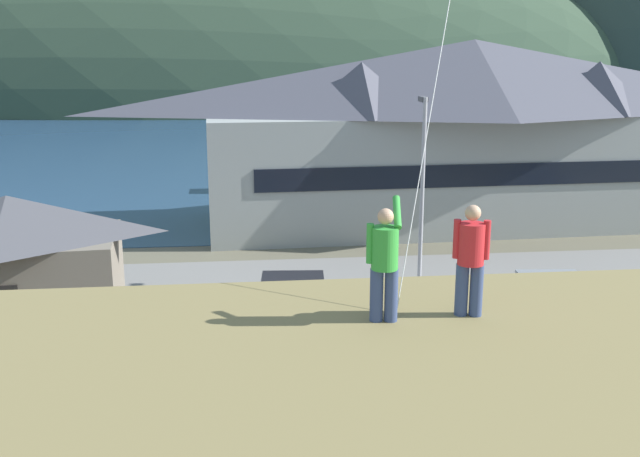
# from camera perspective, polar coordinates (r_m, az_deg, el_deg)

# --- Properties ---
(ground_plane) EXTENTS (600.00, 600.00, 0.00)m
(ground_plane) POSITION_cam_1_polar(r_m,az_deg,el_deg) (19.39, 1.54, -15.39)
(ground_plane) COLOR #66604C
(parking_lot_pad) EXTENTS (40.00, 20.00, 0.10)m
(parking_lot_pad) POSITION_cam_1_polar(r_m,az_deg,el_deg) (23.81, -0.06, -9.36)
(parking_lot_pad) COLOR gray
(parking_lot_pad) RESTS_ON ground
(bay_water) EXTENTS (360.00, 84.00, 0.03)m
(bay_water) POSITION_cam_1_polar(r_m,az_deg,el_deg) (77.33, -4.34, 7.09)
(bay_water) COLOR navy
(bay_water) RESTS_ON ground
(far_hill_west_ridge) EXTENTS (144.80, 64.48, 55.69)m
(far_hill_west_ridge) POSITION_cam_1_polar(r_m,az_deg,el_deg) (127.64, -6.66, 9.83)
(far_hill_west_ridge) COLOR #334733
(far_hill_west_ridge) RESTS_ON ground
(far_hill_east_peak) EXTENTS (133.03, 56.95, 72.20)m
(far_hill_east_peak) POSITION_cam_1_polar(r_m,az_deg,el_deg) (130.27, -5.33, 9.95)
(far_hill_east_peak) COLOR #3D4C38
(far_hill_east_peak) RESTS_ON ground
(harbor_lodge) EXTENTS (30.01, 10.24, 9.75)m
(harbor_lodge) POSITION_cam_1_polar(r_m,az_deg,el_deg) (40.45, 11.66, 7.66)
(harbor_lodge) COLOR #999E99
(harbor_lodge) RESTS_ON ground
(storage_shed_near_lot) EXTENTS (7.70, 5.10, 4.72)m
(storage_shed_near_lot) POSITION_cam_1_polar(r_m,az_deg,el_deg) (26.71, -22.76, -2.40)
(storage_shed_near_lot) COLOR #756B5B
(storage_shed_near_lot) RESTS_ON ground
(wharf_dock) EXTENTS (3.20, 12.05, 0.70)m
(wharf_dock) POSITION_cam_1_polar(r_m,az_deg,el_deg) (50.49, -1.96, 3.69)
(wharf_dock) COLOR #70604C
(wharf_dock) RESTS_ON ground
(moored_boat_wharfside) EXTENTS (2.01, 5.82, 2.16)m
(moored_boat_wharfside) POSITION_cam_1_polar(r_m,az_deg,el_deg) (49.18, -5.64, 3.78)
(moored_boat_wharfside) COLOR silver
(moored_boat_wharfside) RESTS_ON ground
(parked_car_mid_row_far) EXTENTS (4.26, 2.16, 1.82)m
(parked_car_mid_row_far) POSITION_cam_1_polar(r_m,az_deg,el_deg) (18.69, -17.50, -13.58)
(parked_car_mid_row_far) COLOR slate
(parked_car_mid_row_far) RESTS_ON parking_lot_pad
(parked_car_corner_spot) EXTENTS (4.33, 2.32, 1.82)m
(parked_car_corner_spot) POSITION_cam_1_polar(r_m,az_deg,el_deg) (25.01, -1.89, -5.69)
(parked_car_corner_spot) COLOR black
(parked_car_corner_spot) RESTS_ON parking_lot_pad
(parked_car_back_row_right) EXTENTS (4.34, 2.33, 1.82)m
(parked_car_back_row_right) POSITION_cam_1_polar(r_m,az_deg,el_deg) (26.34, 17.68, -5.33)
(parked_car_back_row_right) COLOR #9EA3A8
(parked_car_back_row_right) RESTS_ON parking_lot_pad
(parked_car_front_row_end) EXTENTS (4.28, 2.21, 1.82)m
(parked_car_front_row_end) POSITION_cam_1_polar(r_m,az_deg,el_deg) (21.58, 15.66, -9.57)
(parked_car_front_row_end) COLOR #B28923
(parked_car_front_row_end) RESTS_ON parking_lot_pad
(parked_car_mid_row_near) EXTENTS (4.30, 2.26, 1.82)m
(parked_car_mid_row_near) POSITION_cam_1_polar(r_m,az_deg,el_deg) (19.48, 3.76, -11.72)
(parked_car_mid_row_near) COLOR red
(parked_car_mid_row_near) RESTS_ON parking_lot_pad
(parking_light_pole) EXTENTS (0.24, 0.78, 7.51)m
(parking_light_pole) POSITION_cam_1_polar(r_m,az_deg,el_deg) (28.58, 7.95, 3.64)
(parking_light_pole) COLOR #ADADB2
(parking_light_pole) RESTS_ON parking_lot_pad
(person_kite_flyer) EXTENTS (0.57, 0.64, 1.86)m
(person_kite_flyer) POSITION_cam_1_polar(r_m,az_deg,el_deg) (10.92, 5.03, -2.47)
(person_kite_flyer) COLOR #384770
(person_kite_flyer) RESTS_ON grassy_hill_foreground
(person_companion) EXTENTS (0.54, 0.40, 1.74)m
(person_companion) POSITION_cam_1_polar(r_m,az_deg,el_deg) (11.34, 11.62, -2.17)
(person_companion) COLOR #384770
(person_companion) RESTS_ON grassy_hill_foreground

